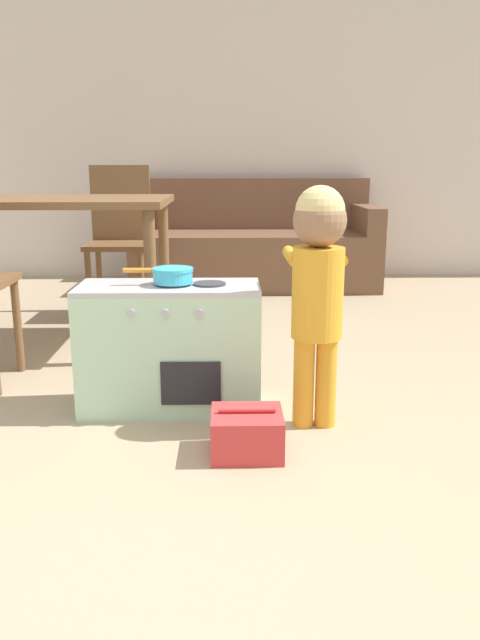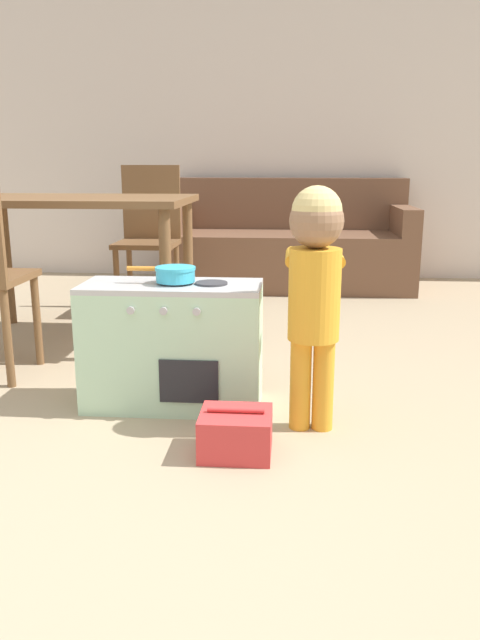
{
  "view_description": "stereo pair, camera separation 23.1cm",
  "coord_description": "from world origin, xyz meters",
  "px_view_note": "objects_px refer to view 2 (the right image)",
  "views": [
    {
      "loc": [
        0.35,
        -1.47,
        0.93
      ],
      "look_at": [
        0.4,
        0.77,
        0.37
      ],
      "focal_mm": 35.0,
      "sensor_mm": 36.0,
      "label": 1
    },
    {
      "loc": [
        0.58,
        -1.46,
        0.93
      ],
      "look_at": [
        0.4,
        0.77,
        0.37
      ],
      "focal_mm": 35.0,
      "sensor_mm": 36.0,
      "label": 2
    }
  ],
  "objects_px": {
    "child_figure": "(315,274)",
    "toy_basket": "(236,433)",
    "dining_chair_far": "(149,235)",
    "play_kitchen": "(173,345)",
    "toy_pot": "(175,273)",
    "couch": "(289,247)",
    "dining_table": "(74,217)"
  },
  "relations": [
    {
      "from": "child_figure",
      "to": "toy_basket",
      "type": "xyz_separation_m",
      "value": [
        -0.25,
        -0.23,
        -0.49
      ]
    },
    {
      "from": "dining_chair_far",
      "to": "play_kitchen",
      "type": "bearing_deg",
      "value": 105.67
    },
    {
      "from": "toy_pot",
      "to": "toy_basket",
      "type": "relative_size",
      "value": 1.12
    },
    {
      "from": "toy_pot",
      "to": "couch",
      "type": "bearing_deg",
      "value": 80.8
    },
    {
      "from": "play_kitchen",
      "to": "toy_pot",
      "type": "height_order",
      "value": "toy_pot"
    },
    {
      "from": "dining_table",
      "to": "dining_chair_far",
      "type": "bearing_deg",
      "value": 72.34
    },
    {
      "from": "dining_table",
      "to": "dining_chair_far",
      "type": "height_order",
      "value": "dining_chair_far"
    },
    {
      "from": "child_figure",
      "to": "dining_chair_far",
      "type": "height_order",
      "value": "dining_chair_far"
    },
    {
      "from": "play_kitchen",
      "to": "couch",
      "type": "bearing_deg",
      "value": 80.51
    },
    {
      "from": "toy_pot",
      "to": "couch",
      "type": "distance_m",
      "value": 2.62
    },
    {
      "from": "play_kitchen",
      "to": "dining_chair_far",
      "type": "distance_m",
      "value": 1.68
    },
    {
      "from": "dining_table",
      "to": "dining_chair_far",
      "type": "distance_m",
      "value": 0.76
    },
    {
      "from": "toy_basket",
      "to": "dining_chair_far",
      "type": "distance_m",
      "value": 2.18
    },
    {
      "from": "play_kitchen",
      "to": "couch",
      "type": "relative_size",
      "value": 0.37
    },
    {
      "from": "child_figure",
      "to": "play_kitchen",
      "type": "bearing_deg",
      "value": 161.11
    },
    {
      "from": "dining_chair_far",
      "to": "couch",
      "type": "relative_size",
      "value": 0.5
    },
    {
      "from": "play_kitchen",
      "to": "toy_basket",
      "type": "distance_m",
      "value": 0.53
    },
    {
      "from": "child_figure",
      "to": "toy_basket",
      "type": "relative_size",
      "value": 3.69
    },
    {
      "from": "dining_chair_far",
      "to": "toy_pot",
      "type": "bearing_deg",
      "value": 106.13
    },
    {
      "from": "toy_basket",
      "to": "dining_chair_far",
      "type": "height_order",
      "value": "dining_chair_far"
    },
    {
      "from": "play_kitchen",
      "to": "toy_pot",
      "type": "relative_size",
      "value": 2.62
    },
    {
      "from": "play_kitchen",
      "to": "child_figure",
      "type": "xyz_separation_m",
      "value": [
        0.53,
        -0.18,
        0.32
      ]
    },
    {
      "from": "toy_basket",
      "to": "play_kitchen",
      "type": "bearing_deg",
      "value": 124.33
    },
    {
      "from": "toy_pot",
      "to": "couch",
      "type": "relative_size",
      "value": 0.14
    },
    {
      "from": "play_kitchen",
      "to": "dining_table",
      "type": "height_order",
      "value": "dining_table"
    },
    {
      "from": "dining_table",
      "to": "dining_chair_far",
      "type": "xyz_separation_m",
      "value": [
        0.23,
        0.71,
        -0.17
      ]
    },
    {
      "from": "child_figure",
      "to": "dining_chair_far",
      "type": "xyz_separation_m",
      "value": [
        -0.98,
        1.79,
        -0.07
      ]
    },
    {
      "from": "toy_basket",
      "to": "dining_table",
      "type": "height_order",
      "value": "dining_table"
    },
    {
      "from": "play_kitchen",
      "to": "couch",
      "type": "xyz_separation_m",
      "value": [
        0.43,
        2.58,
        0.06
      ]
    },
    {
      "from": "play_kitchen",
      "to": "toy_basket",
      "type": "xyz_separation_m",
      "value": [
        0.28,
        -0.41,
        -0.17
      ]
    },
    {
      "from": "dining_table",
      "to": "couch",
      "type": "bearing_deg",
      "value": 56.72
    },
    {
      "from": "couch",
      "to": "toy_basket",
      "type": "bearing_deg",
      "value": -92.87
    }
  ]
}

